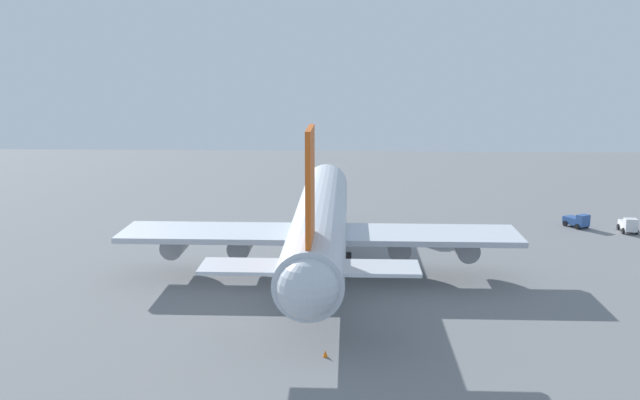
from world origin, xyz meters
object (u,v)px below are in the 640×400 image
cargo_airplane (320,222)px  baggage_tug (577,221)px  cargo_loader (433,237)px  fuel_truck (628,225)px  safety_cone_tail (325,354)px  safety_cone_nose (336,221)px

cargo_airplane → baggage_tug: (25.56, -41.14, -5.39)m
cargo_loader → fuel_truck: size_ratio=0.97×
cargo_airplane → safety_cone_tail: (-27.04, -1.62, -6.18)m
cargo_loader → safety_cone_nose: cargo_loader is taller
cargo_airplane → fuel_truck: bearing=-65.1°
baggage_tug → safety_cone_tail: size_ratio=6.82×
cargo_loader → cargo_airplane: bearing=130.6°
cargo_loader → baggage_tug: size_ratio=0.98×
cargo_loader → safety_cone_nose: 19.71m
fuel_truck → cargo_airplane: bearing=114.9°
baggage_tug → safety_cone_nose: 39.54m
cargo_airplane → safety_cone_nose: (27.09, -1.64, -6.20)m
baggage_tug → safety_cone_tail: bearing=143.1°
baggage_tug → safety_cone_tail: baggage_tug is taller
safety_cone_nose → safety_cone_tail: bearing=180.0°
safety_cone_tail → cargo_loader: bearing=-19.8°
safety_cone_nose → fuel_truck: bearing=-95.7°
baggage_tug → cargo_airplane: bearing=121.9°
cargo_airplane → baggage_tug: cargo_airplane is taller
fuel_truck → safety_cone_tail: fuel_truck is taller
cargo_loader → baggage_tug: bearing=-65.0°
cargo_loader → safety_cone_tail: bearing=160.2°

